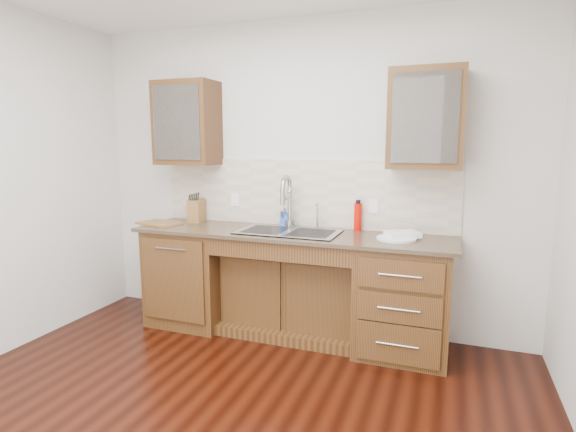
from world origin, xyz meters
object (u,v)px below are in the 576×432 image
(soap_bottle, at_px, (285,217))
(plate, at_px, (396,238))
(water_bottle, at_px, (358,217))
(knife_block, at_px, (196,211))
(cutting_board, at_px, (160,223))

(soap_bottle, height_order, plate, soap_bottle)
(soap_bottle, height_order, water_bottle, water_bottle)
(water_bottle, height_order, knife_block, water_bottle)
(water_bottle, xyz_separation_m, plate, (0.35, -0.25, -0.11))
(knife_block, bearing_deg, plate, -14.28)
(plate, distance_m, cutting_board, 2.13)
(knife_block, bearing_deg, cutting_board, -146.51)
(cutting_board, bearing_deg, plate, 1.49)
(plate, bearing_deg, knife_block, 174.67)
(water_bottle, relative_size, plate, 0.77)
(knife_block, bearing_deg, soap_bottle, -4.43)
(plate, relative_size, knife_block, 1.43)
(knife_block, bearing_deg, water_bottle, -6.17)
(water_bottle, height_order, plate, water_bottle)
(knife_block, xyz_separation_m, cutting_board, (-0.25, -0.23, -0.10))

